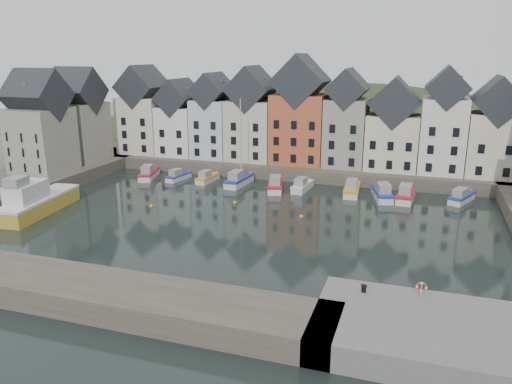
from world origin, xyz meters
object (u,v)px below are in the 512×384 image
at_px(boat_d, 239,180).
at_px(mooring_bollard, 364,288).
at_px(large_vessel, 36,202).
at_px(life_ring_post, 421,287).
at_px(boat_a, 149,174).

xyz_separation_m(boat_d, mooring_bollard, (22.99, -34.31, 1.44)).
xyz_separation_m(boat_d, large_vessel, (-19.35, -21.58, 0.75)).
height_order(large_vessel, life_ring_post, large_vessel).
bearing_deg(boat_a, mooring_bollard, -56.54).
bearing_deg(boat_a, life_ring_post, -53.33).
xyz_separation_m(boat_a, boat_d, (15.49, 0.41, 0.12)).
bearing_deg(life_ring_post, large_vessel, 165.11).
height_order(large_vessel, mooring_bollard, large_vessel).
xyz_separation_m(boat_d, life_ring_post, (27.17, -33.95, 1.99)).
distance_m(boat_a, mooring_bollard, 51.31).
bearing_deg(life_ring_post, boat_d, 128.67).
relative_size(large_vessel, life_ring_post, 10.45).
relative_size(boat_a, large_vessel, 0.51).
bearing_deg(large_vessel, life_ring_post, -21.81).
bearing_deg(boat_a, boat_d, -13.63).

